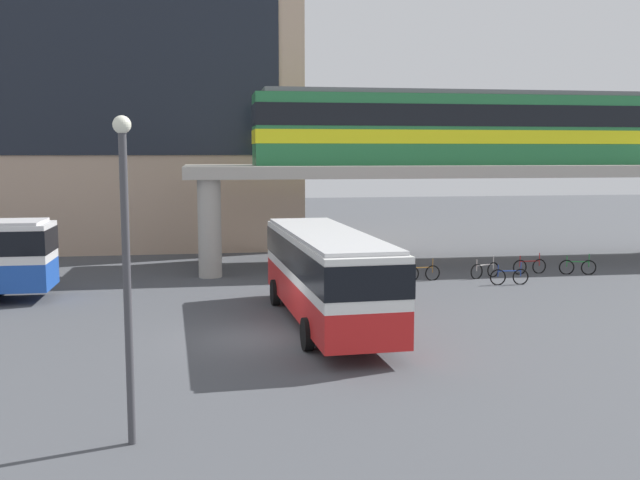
# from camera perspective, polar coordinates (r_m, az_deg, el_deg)

# --- Properties ---
(ground_plane) EXTENTS (120.00, 120.00, 0.00)m
(ground_plane) POSITION_cam_1_polar(r_m,az_deg,el_deg) (33.06, -6.28, -3.37)
(ground_plane) COLOR #47494F
(station_building) EXTENTS (30.47, 12.09, 21.24)m
(station_building) POSITION_cam_1_polar(r_m,az_deg,el_deg) (49.44, -20.41, 12.01)
(station_building) COLOR tan
(station_building) RESTS_ON ground_plane
(elevated_platform) EXTENTS (31.18, 6.58, 5.24)m
(elevated_platform) POSITION_cam_1_polar(r_m,az_deg,el_deg) (39.54, 12.61, 4.81)
(elevated_platform) COLOR #ADA89E
(elevated_platform) RESTS_ON ground_plane
(train) EXTENTS (23.29, 2.96, 3.84)m
(train) POSITION_cam_1_polar(r_m,az_deg,el_deg) (39.37, 12.08, 8.70)
(train) COLOR #26723F
(train) RESTS_ON elevated_platform
(bus_main) EXTENTS (3.16, 11.16, 3.22)m
(bus_main) POSITION_cam_1_polar(r_m,az_deg,el_deg) (24.64, 0.48, -2.19)
(bus_main) COLOR red
(bus_main) RESTS_ON ground_plane
(bicycle_green) EXTENTS (1.76, 0.45, 1.04)m
(bicycle_green) POSITION_cam_1_polar(r_m,az_deg,el_deg) (37.20, 19.70, -2.03)
(bicycle_green) COLOR black
(bicycle_green) RESTS_ON ground_plane
(bicycle_brown) EXTENTS (1.78, 0.27, 1.04)m
(bicycle_brown) POSITION_cam_1_polar(r_m,az_deg,el_deg) (33.61, 8.07, -2.61)
(bicycle_brown) COLOR black
(bicycle_brown) RESTS_ON ground_plane
(bicycle_black) EXTENTS (1.65, 0.80, 1.04)m
(bicycle_black) POSITION_cam_1_polar(r_m,az_deg,el_deg) (33.22, 1.03, -2.65)
(bicycle_black) COLOR black
(bicycle_black) RESTS_ON ground_plane
(bicycle_blue) EXTENTS (1.79, 0.16, 1.04)m
(bicycle_blue) POSITION_cam_1_polar(r_m,az_deg,el_deg) (33.45, 14.73, -2.82)
(bicycle_blue) COLOR black
(bicycle_blue) RESTS_ON ground_plane
(bicycle_silver) EXTENTS (1.69, 0.72, 1.04)m
(bicycle_silver) POSITION_cam_1_polar(r_m,az_deg,el_deg) (34.94, 12.91, -2.35)
(bicycle_silver) COLOR black
(bicycle_silver) RESTS_ON ground_plane
(bicycle_red) EXTENTS (1.79, 0.22, 1.04)m
(bicycle_red) POSITION_cam_1_polar(r_m,az_deg,el_deg) (36.66, 16.23, -2.02)
(bicycle_red) COLOR black
(bicycle_red) RESTS_ON ground_plane
(lamp_post) EXTENTS (0.36, 0.36, 6.62)m
(lamp_post) POSITION_cam_1_polar(r_m,az_deg,el_deg) (14.75, -15.08, -1.18)
(lamp_post) COLOR #3F3F44
(lamp_post) RESTS_ON ground_plane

